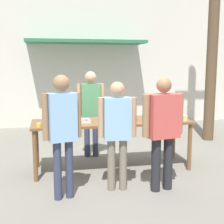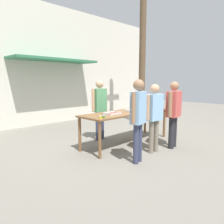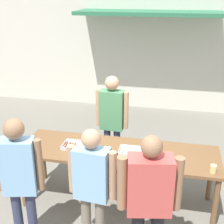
# 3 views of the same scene
# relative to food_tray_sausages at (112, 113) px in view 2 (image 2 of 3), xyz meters

# --- Properties ---
(ground_plane) EXTENTS (24.00, 24.00, 0.00)m
(ground_plane) POSITION_rel_food_tray_sausages_xyz_m (0.58, 0.02, -0.87)
(ground_plane) COLOR slate
(building_facade_back) EXTENTS (12.00, 1.11, 4.50)m
(building_facade_back) POSITION_rel_food_tray_sausages_xyz_m (0.58, 4.00, 1.38)
(building_facade_back) COLOR beige
(building_facade_back) RESTS_ON ground
(serving_table) EXTENTS (2.71, 0.83, 0.86)m
(serving_table) POSITION_rel_food_tray_sausages_xyz_m (0.58, 0.02, -0.10)
(serving_table) COLOR brown
(serving_table) RESTS_ON ground
(food_tray_sausages) EXTENTS (0.40, 0.27, 0.04)m
(food_tray_sausages) POSITION_rel_food_tray_sausages_xyz_m (0.00, 0.00, 0.00)
(food_tray_sausages) COLOR silver
(food_tray_sausages) RESTS_ON serving_table
(food_tray_buns) EXTENTS (0.39, 0.26, 0.05)m
(food_tray_buns) POSITION_rel_food_tray_sausages_xyz_m (0.79, -0.00, 0.01)
(food_tray_buns) COLOR silver
(food_tray_buns) RESTS_ON serving_table
(condiment_jar_mustard) EXTENTS (0.07, 0.07, 0.06)m
(condiment_jar_mustard) POSITION_rel_food_tray_sausages_xyz_m (-0.64, -0.28, 0.02)
(condiment_jar_mustard) COLOR gold
(condiment_jar_mustard) RESTS_ON serving_table
(condiment_jar_ketchup) EXTENTS (0.07, 0.07, 0.06)m
(condiment_jar_ketchup) POSITION_rel_food_tray_sausages_xyz_m (-0.54, -0.27, 0.02)
(condiment_jar_ketchup) COLOR #567A38
(condiment_jar_ketchup) RESTS_ON serving_table
(beer_cup) EXTENTS (0.08, 0.08, 0.10)m
(beer_cup) POSITION_rel_food_tray_sausages_xyz_m (1.80, -0.28, 0.04)
(beer_cup) COLOR #DBC67A
(beer_cup) RESTS_ON serving_table
(person_server_behind_table) EXTENTS (0.53, 0.22, 1.68)m
(person_server_behind_table) POSITION_rel_food_tray_sausages_xyz_m (0.33, 0.81, 0.14)
(person_server_behind_table) COLOR #333851
(person_server_behind_table) RESTS_ON ground
(person_customer_holding_hotdog) EXTENTS (0.52, 0.28, 1.69)m
(person_customer_holding_hotdog) POSITION_rel_food_tray_sausages_xyz_m (-0.31, -1.04, 0.15)
(person_customer_holding_hotdog) COLOR #333851
(person_customer_holding_hotdog) RESTS_ON ground
(person_customer_with_cup) EXTENTS (0.64, 0.33, 1.64)m
(person_customer_with_cup) POSITION_rel_food_tray_sausages_xyz_m (1.10, -1.04, 0.10)
(person_customer_with_cup) COLOR #232328
(person_customer_with_cup) RESTS_ON ground
(person_customer_waiting_in_line) EXTENTS (0.55, 0.24, 1.58)m
(person_customer_waiting_in_line) POSITION_rel_food_tray_sausages_xyz_m (0.47, -0.90, 0.07)
(person_customer_waiting_in_line) COLOR #756B5B
(person_customer_waiting_in_line) RESTS_ON ground
(utility_pole) EXTENTS (1.10, 0.25, 5.91)m
(utility_pole) POSITION_rel_food_tray_sausages_xyz_m (3.29, 1.59, 2.15)
(utility_pole) COLOR brown
(utility_pole) RESTS_ON ground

